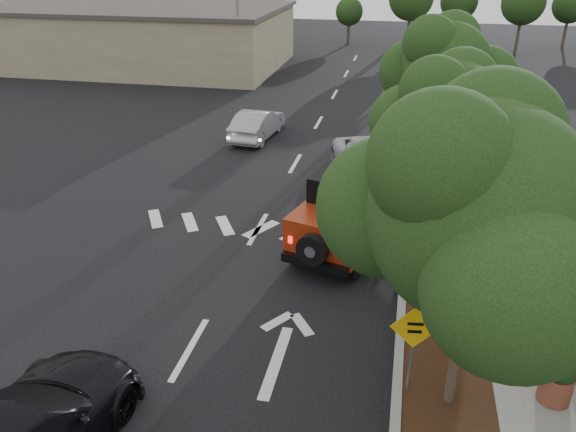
% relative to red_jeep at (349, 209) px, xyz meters
% --- Properties ---
extents(ground, '(120.00, 120.00, 0.00)m').
position_rel_red_jeep_xyz_m(ground, '(-2.90, -5.59, -1.18)').
color(ground, black).
rests_on(ground, ground).
extents(curb, '(0.20, 70.00, 0.15)m').
position_rel_red_jeep_xyz_m(curb, '(1.70, 6.41, -1.10)').
color(curb, '#9E9B93').
rests_on(curb, ground).
extents(planting_strip, '(1.80, 70.00, 0.12)m').
position_rel_red_jeep_xyz_m(planting_strip, '(2.70, 6.41, -1.12)').
color(planting_strip, black).
rests_on(planting_strip, ground).
extents(sidewalk, '(2.00, 70.00, 0.12)m').
position_rel_red_jeep_xyz_m(sidewalk, '(4.60, 6.41, -1.12)').
color(sidewalk, gray).
rests_on(sidewalk, ground).
extents(hedge, '(0.80, 70.00, 0.80)m').
position_rel_red_jeep_xyz_m(hedge, '(6.00, 6.41, -0.78)').
color(hedge, black).
rests_on(hedge, ground).
extents(commercial_building, '(22.00, 12.00, 4.00)m').
position_rel_red_jeep_xyz_m(commercial_building, '(-18.90, 24.41, 0.82)').
color(commercial_building, '#84775B').
rests_on(commercial_building, ground).
extents(transmission_tower, '(7.00, 4.00, 28.00)m').
position_rel_red_jeep_xyz_m(transmission_tower, '(3.10, 42.41, -1.18)').
color(transmission_tower, slate).
rests_on(transmission_tower, ground).
extents(street_tree_near, '(3.80, 3.80, 5.92)m').
position_rel_red_jeep_xyz_m(street_tree_near, '(2.70, -6.09, -1.18)').
color(street_tree_near, black).
rests_on(street_tree_near, ground).
extents(street_tree_mid, '(3.20, 3.20, 5.32)m').
position_rel_red_jeep_xyz_m(street_tree_mid, '(2.70, 0.91, -1.18)').
color(street_tree_mid, black).
rests_on(street_tree_mid, ground).
extents(street_tree_far, '(3.40, 3.40, 5.62)m').
position_rel_red_jeep_xyz_m(street_tree_far, '(2.70, 7.41, -1.18)').
color(street_tree_far, black).
rests_on(street_tree_far, ground).
extents(light_pole_a, '(2.00, 0.22, 9.00)m').
position_rel_red_jeep_xyz_m(light_pole_a, '(-9.40, 20.41, -1.18)').
color(light_pole_a, slate).
rests_on(light_pole_a, ground).
extents(light_pole_b, '(2.00, 0.22, 9.00)m').
position_rel_red_jeep_xyz_m(light_pole_b, '(-10.40, 32.41, -1.18)').
color(light_pole_b, slate).
rests_on(light_pole_b, ground).
extents(red_jeep, '(3.04, 4.73, 2.32)m').
position_rel_red_jeep_xyz_m(red_jeep, '(0.00, 0.00, 0.00)').
color(red_jeep, black).
rests_on(red_jeep, ground).
extents(silver_suv_ahead, '(3.87, 5.44, 1.38)m').
position_rel_red_jeep_xyz_m(silver_suv_ahead, '(0.29, 5.45, -0.49)').
color(silver_suv_ahead, '#B9BDC1').
rests_on(silver_suv_ahead, ground).
extents(silver_sedan_oncoming, '(1.77, 4.14, 1.33)m').
position_rel_red_jeep_xyz_m(silver_sedan_oncoming, '(-5.30, 9.37, -0.51)').
color(silver_sedan_oncoming, '#A0A3A8').
rests_on(silver_sedan_oncoming, ground).
extents(parked_suv, '(4.85, 3.05, 1.54)m').
position_rel_red_jeep_xyz_m(parked_suv, '(-10.62, 20.17, -0.41)').
color(parked_suv, '#B4B8BC').
rests_on(parked_suv, ground).
extents(speed_hump_sign, '(0.94, 0.15, 2.02)m').
position_rel_red_jeep_xyz_m(speed_hump_sign, '(1.90, -5.97, 0.22)').
color(speed_hump_sign, slate).
rests_on(speed_hump_sign, ground).
extents(terracotta_planter, '(0.78, 0.78, 1.35)m').
position_rel_red_jeep_xyz_m(terracotta_planter, '(4.70, -5.67, -0.27)').
color(terracotta_planter, brown).
rests_on(terracotta_planter, ground).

